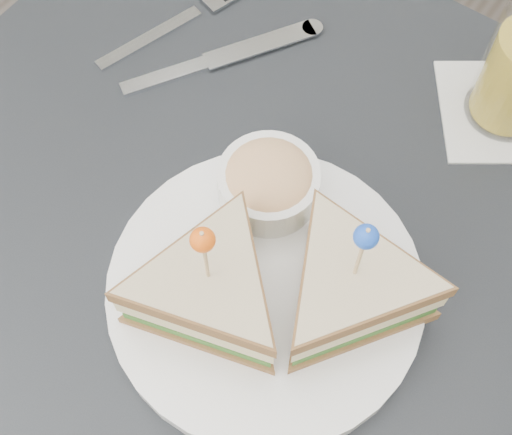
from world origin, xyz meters
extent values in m
plane|color=#3F3833|center=(0.00, 0.00, 0.00)|extent=(3.50, 3.50, 0.00)
cube|color=black|center=(0.00, 0.00, 0.73)|extent=(0.80, 0.80, 0.03)
cylinder|color=black|center=(-0.35, 0.35, 0.36)|extent=(0.04, 0.04, 0.72)
cylinder|color=white|center=(0.05, -0.03, 0.76)|extent=(0.35, 0.35, 0.02)
cylinder|color=white|center=(0.05, -0.03, 0.77)|extent=(0.35, 0.35, 0.01)
cylinder|color=#D8B37C|center=(0.02, -0.07, 0.88)|extent=(0.00, 0.00, 0.09)
sphere|color=#FF5E10|center=(0.02, -0.07, 0.91)|extent=(0.02, 0.02, 0.02)
cylinder|color=#D8B37C|center=(0.12, 0.00, 0.88)|extent=(0.00, 0.00, 0.09)
sphere|color=blue|center=(0.12, 0.00, 0.91)|extent=(0.02, 0.02, 0.02)
cylinder|color=white|center=(0.00, 0.05, 0.79)|extent=(0.12, 0.12, 0.04)
ellipsoid|color=#E0B772|center=(0.00, 0.05, 0.80)|extent=(0.11, 0.11, 0.04)
cube|color=silver|center=(-0.24, 0.15, 0.75)|extent=(0.05, 0.13, 0.00)
cube|color=silver|center=(-0.21, 0.23, 0.75)|extent=(0.03, 0.03, 0.00)
cube|color=white|center=(-0.18, 0.12, 0.75)|extent=(0.07, 0.10, 0.01)
cube|color=white|center=(-0.13, 0.21, 0.75)|extent=(0.09, 0.12, 0.00)
cylinder|color=white|center=(-0.09, 0.27, 0.75)|extent=(0.03, 0.03, 0.00)
cube|color=silver|center=(0.14, 0.29, 0.75)|extent=(0.18, 0.18, 0.00)
camera|label=1|loc=(0.18, -0.23, 1.38)|focal=50.00mm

